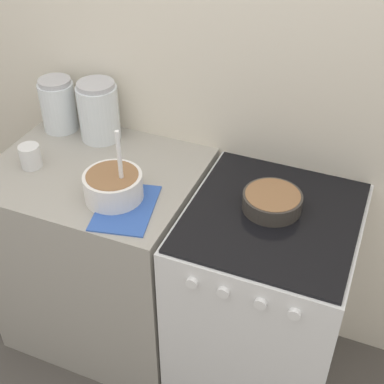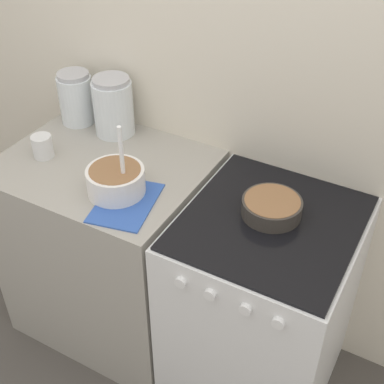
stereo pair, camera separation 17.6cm
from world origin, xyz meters
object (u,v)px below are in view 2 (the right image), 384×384
stove (261,308)px  mixing_bowl (116,180)px  storage_jar_middle (114,110)px  tin_can (43,146)px  storage_jar_left (77,101)px  baking_pan (272,207)px

stove → mixing_bowl: bearing=-167.2°
storage_jar_middle → tin_can: size_ratio=2.72×
stove → tin_can: bearing=-175.7°
storage_jar_left → tin_can: storage_jar_left is taller
stove → storage_jar_middle: (-0.82, 0.22, 0.56)m
storage_jar_left → storage_jar_middle: (0.20, 0.00, 0.01)m
baking_pan → storage_jar_middle: storage_jar_middle is taller
stove → storage_jar_left: storage_jar_left is taller
stove → tin_can: 1.09m
stove → baking_pan: (-0.01, 0.03, 0.49)m
storage_jar_left → storage_jar_middle: 0.20m
stove → storage_jar_middle: bearing=164.6°
mixing_bowl → stove: bearing=12.8°
baking_pan → storage_jar_left: storage_jar_left is taller
stove → storage_jar_middle: 1.02m
mixing_bowl → storage_jar_left: bearing=142.4°
baking_pan → mixing_bowl: bearing=-163.7°
baking_pan → storage_jar_middle: (-0.80, 0.19, 0.08)m
storage_jar_left → stove: bearing=-12.5°
stove → tin_can: (-0.96, -0.07, 0.50)m
stove → storage_jar_middle: size_ratio=3.59×
mixing_bowl → baking_pan: mixing_bowl is taller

